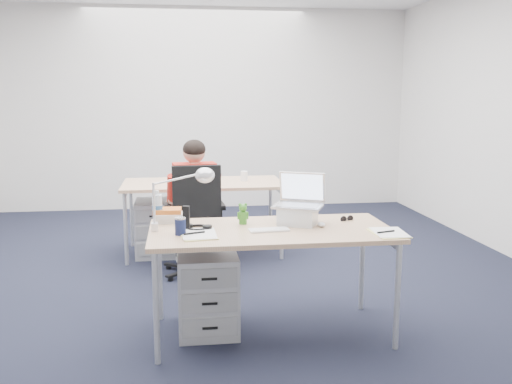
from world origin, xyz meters
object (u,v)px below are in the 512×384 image
desk_lamp (174,198)px  bear_figurine (243,213)px  seated_person (193,205)px  can_koozie (180,226)px  wireless_keyboard (269,230)px  office_chair (196,243)px  desk_far (203,187)px  cordless_phone (186,218)px  sunglasses (347,219)px  desk_near (271,236)px  book_stack (168,215)px  silver_laptop (298,200)px  computer_mouse (321,224)px  drawer_pedestal_near (208,291)px  headphones (198,227)px  far_cup (244,176)px  drawer_pedestal_far (156,228)px  dark_laptop (198,176)px  water_bottle (157,207)px

desk_lamp → bear_figurine: bearing=-7.1°
seated_person → can_koozie: size_ratio=10.60×
wireless_keyboard → office_chair: bearing=102.5°
desk_far → desk_lamp: (-0.28, -2.03, 0.26)m
seated_person → cordless_phone: bearing=-100.0°
desk_far → desk_lamp: bearing=-97.7°
can_koozie → office_chair: bearing=84.7°
sunglasses → desk_near: bearing=178.7°
book_stack → desk_far: bearing=79.8°
silver_laptop → computer_mouse: bearing=-8.3°
drawer_pedestal_near → sunglasses: (0.99, 0.05, 0.47)m
desk_near → headphones: size_ratio=8.17×
seated_person → far_cup: 0.82m
office_chair → can_koozie: (-0.13, -1.45, 0.50)m
seated_person → cordless_phone: seated_person is taller
drawer_pedestal_far → headphones: bearing=-80.1°
sunglasses → bear_figurine: bearing=162.3°
drawer_pedestal_near → wireless_keyboard: 0.63m
desk_near → drawer_pedestal_near: desk_near is taller
sunglasses → far_cup: far_cup is taller
drawer_pedestal_far → book_stack: book_stack is taller
can_koozie → desk_lamp: size_ratio=0.27×
bear_figurine → desk_near: bearing=-21.7°
far_cup → dark_laptop: bearing=-147.1°
desk_far → drawer_pedestal_near: 2.01m
desk_lamp → water_bottle: bearing=96.0°
wireless_keyboard → sunglasses: size_ratio=2.48×
desk_near → book_stack: bearing=155.9°
bear_figurine → water_bottle: bearing=-169.4°
office_chair → headphones: bearing=-94.3°
desk_lamp → computer_mouse: bearing=-22.8°
seated_person → wireless_keyboard: size_ratio=4.64×
office_chair → drawer_pedestal_far: (-0.38, 0.73, -0.01)m
drawer_pedestal_far → cordless_phone: cordless_phone is taller
drawer_pedestal_far → can_koozie: size_ratio=4.83×
office_chair → bear_figurine: 1.33m
water_bottle → drawer_pedestal_far: bearing=92.8°
desk_near → wireless_keyboard: wireless_keyboard is taller
computer_mouse → drawer_pedestal_near: bearing=173.2°
wireless_keyboard → book_stack: bearing=146.7°
computer_mouse → book_stack: (-1.02, 0.29, 0.03)m
drawer_pedestal_far → water_bottle: bearing=-87.2°
water_bottle → desk_lamp: bearing=-63.6°
desk_far → sunglasses: 2.13m
silver_laptop → office_chair: bearing=142.4°
drawer_pedestal_near → far_cup: 2.12m
office_chair → sunglasses: office_chair is taller
computer_mouse → sunglasses: computer_mouse is taller
headphones → can_koozie: 0.18m
wireless_keyboard → cordless_phone: size_ratio=1.62×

